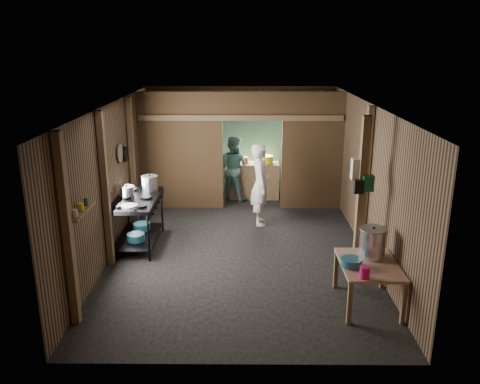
{
  "coord_description": "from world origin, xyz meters",
  "views": [
    {
      "loc": [
        0.07,
        -8.4,
        3.62
      ],
      "look_at": [
        0.0,
        -0.2,
        1.1
      ],
      "focal_mm": 36.75,
      "sensor_mm": 36.0,
      "label": 1
    }
  ],
  "objects_px": {
    "pink_bucket": "(365,272)",
    "yellow_tub": "(266,160)",
    "stock_pot": "(372,243)",
    "cook": "(261,184)",
    "gas_range": "(138,222)",
    "prep_table": "(368,284)",
    "stove_pot_large": "(150,184)"
  },
  "relations": [
    {
      "from": "gas_range",
      "to": "stove_pot_large",
      "type": "height_order",
      "value": "stove_pot_large"
    },
    {
      "from": "prep_table",
      "to": "pink_bucket",
      "type": "xyz_separation_m",
      "value": [
        -0.17,
        -0.44,
        0.4
      ]
    },
    {
      "from": "gas_range",
      "to": "yellow_tub",
      "type": "distance_m",
      "value": 3.87
    },
    {
      "from": "gas_range",
      "to": "prep_table",
      "type": "bearing_deg",
      "value": -29.85
    },
    {
      "from": "stock_pot",
      "to": "cook",
      "type": "xyz_separation_m",
      "value": [
        -1.51,
        3.06,
        -0.01
      ]
    },
    {
      "from": "gas_range",
      "to": "stock_pot",
      "type": "xyz_separation_m",
      "value": [
        3.79,
        -1.9,
        0.4
      ]
    },
    {
      "from": "yellow_tub",
      "to": "gas_range",
      "type": "bearing_deg",
      "value": -130.2
    },
    {
      "from": "stock_pot",
      "to": "pink_bucket",
      "type": "bearing_deg",
      "value": -111.09
    },
    {
      "from": "pink_bucket",
      "to": "stove_pot_large",
      "type": "bearing_deg",
      "value": 137.91
    },
    {
      "from": "gas_range",
      "to": "pink_bucket",
      "type": "xyz_separation_m",
      "value": [
        3.54,
        -2.57,
        0.27
      ]
    },
    {
      "from": "pink_bucket",
      "to": "yellow_tub",
      "type": "distance_m",
      "value": 5.61
    },
    {
      "from": "gas_range",
      "to": "stove_pot_large",
      "type": "bearing_deg",
      "value": 70.12
    },
    {
      "from": "gas_range",
      "to": "stock_pot",
      "type": "relative_size",
      "value": 3.38
    },
    {
      "from": "cook",
      "to": "gas_range",
      "type": "bearing_deg",
      "value": 114.87
    },
    {
      "from": "prep_table",
      "to": "yellow_tub",
      "type": "relative_size",
      "value": 3.39
    },
    {
      "from": "gas_range",
      "to": "cook",
      "type": "xyz_separation_m",
      "value": [
        2.29,
        1.15,
        0.39
      ]
    },
    {
      "from": "stock_pot",
      "to": "yellow_tub",
      "type": "bearing_deg",
      "value": 105.19
    },
    {
      "from": "pink_bucket",
      "to": "cook",
      "type": "relative_size",
      "value": 0.09
    },
    {
      "from": "yellow_tub",
      "to": "prep_table",
      "type": "bearing_deg",
      "value": -76.33
    },
    {
      "from": "pink_bucket",
      "to": "cook",
      "type": "bearing_deg",
      "value": 108.57
    },
    {
      "from": "prep_table",
      "to": "cook",
      "type": "bearing_deg",
      "value": 113.47
    },
    {
      "from": "prep_table",
      "to": "stock_pot",
      "type": "xyz_separation_m",
      "value": [
        0.08,
        0.23,
        0.53
      ]
    },
    {
      "from": "pink_bucket",
      "to": "yellow_tub",
      "type": "relative_size",
      "value": 0.5
    },
    {
      "from": "gas_range",
      "to": "stove_pot_large",
      "type": "xyz_separation_m",
      "value": [
        0.17,
        0.47,
        0.59
      ]
    },
    {
      "from": "stock_pot",
      "to": "cook",
      "type": "height_order",
      "value": "cook"
    },
    {
      "from": "gas_range",
      "to": "prep_table",
      "type": "distance_m",
      "value": 4.28
    },
    {
      "from": "gas_range",
      "to": "prep_table",
      "type": "relative_size",
      "value": 1.41
    },
    {
      "from": "yellow_tub",
      "to": "cook",
      "type": "relative_size",
      "value": 0.19
    },
    {
      "from": "stove_pot_large",
      "to": "stock_pot",
      "type": "relative_size",
      "value": 0.68
    },
    {
      "from": "yellow_tub",
      "to": "cook",
      "type": "distance_m",
      "value": 1.79
    },
    {
      "from": "stove_pot_large",
      "to": "yellow_tub",
      "type": "height_order",
      "value": "stove_pot_large"
    },
    {
      "from": "yellow_tub",
      "to": "pink_bucket",
      "type": "bearing_deg",
      "value": -79.13
    }
  ]
}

